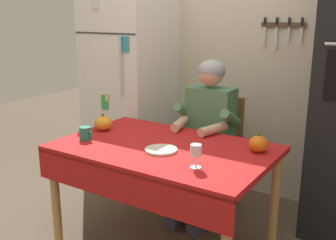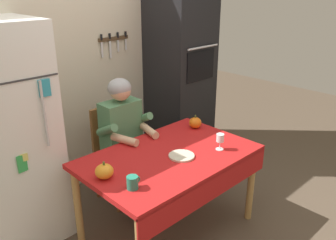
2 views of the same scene
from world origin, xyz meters
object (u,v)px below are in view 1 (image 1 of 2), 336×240
at_px(chair_behind_person, 216,147).
at_px(pumpkin_large, 258,144).
at_px(coffee_mug, 85,133).
at_px(pumpkin_medium, 103,123).
at_px(wine_glass, 196,152).
at_px(refrigerator, 131,88).
at_px(serving_tray, 161,150).
at_px(dining_table, 162,159).
at_px(seated_person, 207,126).

bearing_deg(chair_behind_person, pumpkin_large, -44.93).
xyz_separation_m(coffee_mug, pumpkin_medium, (-0.06, 0.25, 0.01)).
height_order(coffee_mug, wine_glass, wine_glass).
xyz_separation_m(pumpkin_large, pumpkin_medium, (-1.14, -0.16, -0.00)).
height_order(refrigerator, coffee_mug, refrigerator).
distance_m(refrigerator, pumpkin_large, 1.64).
xyz_separation_m(chair_behind_person, wine_glass, (0.35, -1.00, 0.32)).
height_order(coffee_mug, pumpkin_large, pumpkin_large).
bearing_deg(refrigerator, serving_tray, -43.99).
height_order(pumpkin_medium, serving_tray, pumpkin_medium).
relative_size(coffee_mug, pumpkin_large, 0.83).
height_order(dining_table, pumpkin_medium, pumpkin_medium).
xyz_separation_m(refrigerator, pumpkin_large, (1.51, -0.64, -0.11)).
bearing_deg(serving_tray, refrigerator, 136.01).
distance_m(pumpkin_large, serving_tray, 0.61).
relative_size(seated_person, pumpkin_large, 9.72).
distance_m(chair_behind_person, serving_tray, 0.90).
bearing_deg(serving_tray, chair_behind_person, 92.16).
bearing_deg(pumpkin_medium, wine_glass, -16.79).
bearing_deg(coffee_mug, serving_tray, 9.09).
height_order(refrigerator, serving_tray, refrigerator).
distance_m(seated_person, serving_tray, 0.68).
xyz_separation_m(dining_table, wine_glass, (0.36, -0.21, 0.18)).
relative_size(wine_glass, pumpkin_medium, 1.06).
height_order(chair_behind_person, seated_person, seated_person).
bearing_deg(coffee_mug, wine_glass, -2.55).
bearing_deg(pumpkin_medium, coffee_mug, -76.76).
bearing_deg(dining_table, refrigerator, 137.09).
distance_m(seated_person, wine_glass, 0.89).
bearing_deg(seated_person, dining_table, -90.95).
relative_size(wine_glass, pumpkin_large, 1.09).
bearing_deg(wine_glass, pumpkin_large, 66.27).
height_order(seated_person, coffee_mug, seated_person).
bearing_deg(pumpkin_medium, serving_tray, -13.94).
relative_size(refrigerator, dining_table, 1.29).
distance_m(dining_table, seated_person, 0.61).
distance_m(chair_behind_person, pumpkin_large, 0.83).
distance_m(refrigerator, wine_glass, 1.71).
bearing_deg(pumpkin_medium, pumpkin_large, 8.15).
height_order(chair_behind_person, coffee_mug, chair_behind_person).
xyz_separation_m(wine_glass, pumpkin_large, (0.20, 0.45, -0.04)).
height_order(pumpkin_large, serving_tray, pumpkin_large).
bearing_deg(chair_behind_person, wine_glass, -70.49).
bearing_deg(serving_tray, seated_person, 92.76).
distance_m(seated_person, pumpkin_medium, 0.79).
xyz_separation_m(refrigerator, seated_person, (0.96, -0.28, -0.16)).
xyz_separation_m(coffee_mug, serving_tray, (0.57, 0.09, -0.04)).
xyz_separation_m(coffee_mug, wine_glass, (0.89, -0.04, 0.05)).
relative_size(seated_person, pumpkin_medium, 9.45).
bearing_deg(seated_person, wine_glass, -66.39).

